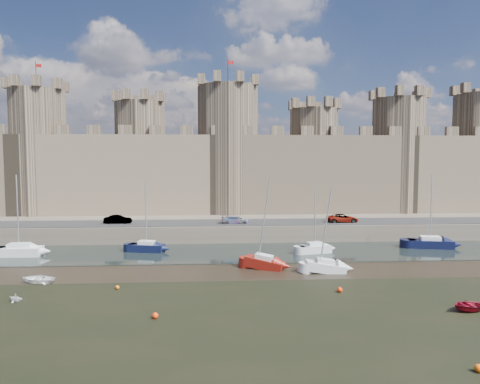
{
  "coord_description": "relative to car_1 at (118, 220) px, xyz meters",
  "views": [
    {
      "loc": [
        -0.61,
        -30.96,
        12.05
      ],
      "look_at": [
        2.62,
        22.0,
        8.13
      ],
      "focal_mm": 32.0,
      "sensor_mm": 36.0,
      "label": 1
    }
  ],
  "objects": [
    {
      "name": "ground",
      "position": [
        15.09,
        -33.86,
        -3.17
      ],
      "size": [
        160.0,
        160.0,
        0.0
      ],
      "primitive_type": "plane",
      "color": "black",
      "rests_on": "ground"
    },
    {
      "name": "seaweed_patch",
      "position": [
        15.09,
        -39.86,
        -3.16
      ],
      "size": [
        70.0,
        34.0,
        0.01
      ],
      "primitive_type": "cube",
      "color": "black",
      "rests_on": "ground"
    },
    {
      "name": "water_channel",
      "position": [
        15.09,
        -9.86,
        -3.13
      ],
      "size": [
        160.0,
        12.0,
        0.08
      ],
      "primitive_type": "cube",
      "color": "black",
      "rests_on": "ground"
    },
    {
      "name": "quay",
      "position": [
        15.09,
        26.14,
        -1.92
      ],
      "size": [
        160.0,
        60.0,
        2.5
      ],
      "primitive_type": "cube",
      "color": "#4C443A",
      "rests_on": "ground"
    },
    {
      "name": "road",
      "position": [
        15.09,
        0.14,
        -0.62
      ],
      "size": [
        160.0,
        7.0,
        0.1
      ],
      "primitive_type": "cube",
      "color": "black",
      "rests_on": "quay"
    },
    {
      "name": "castle",
      "position": [
        14.45,
        14.14,
        8.5
      ],
      "size": [
        108.5,
        11.0,
        29.0
      ],
      "color": "#42382B",
      "rests_on": "quay"
    },
    {
      "name": "car_1",
      "position": [
        0.0,
        0.0,
        0.0
      ],
      "size": [
        4.1,
        1.53,
        1.34
      ],
      "primitive_type": "imported",
      "rotation": [
        0.0,
        0.0,
        1.6
      ],
      "color": "gray",
      "rests_on": "quay"
    },
    {
      "name": "car_2",
      "position": [
        17.71,
        -1.02,
        -0.06
      ],
      "size": [
        4.31,
        1.97,
        1.22
      ],
      "primitive_type": "imported",
      "rotation": [
        0.0,
        0.0,
        1.51
      ],
      "color": "gray",
      "rests_on": "quay"
    },
    {
      "name": "car_3",
      "position": [
        34.19,
        -0.76,
        -0.0
      ],
      "size": [
        4.91,
        2.46,
        1.34
      ],
      "primitive_type": "imported",
      "rotation": [
        0.0,
        0.0,
        1.62
      ],
      "color": "gray",
      "rests_on": "quay"
    },
    {
      "name": "sailboat_0",
      "position": [
        -10.01,
        -10.29,
        -2.37
      ],
      "size": [
        5.48,
        2.17,
        10.21
      ],
      "rotation": [
        0.0,
        0.0,
        -0.01
      ],
      "color": "silver",
      "rests_on": "ground"
    },
    {
      "name": "sailboat_1",
      "position": [
        5.59,
        -8.71,
        -2.43
      ],
      "size": [
        4.83,
        2.75,
        9.11
      ],
      "rotation": [
        0.0,
        0.0,
        -0.23
      ],
      "color": "black",
      "rests_on": "ground"
    },
    {
      "name": "sailboat_2",
      "position": [
        27.48,
        -10.83,
        -2.42
      ],
      "size": [
        4.4,
        2.45,
        8.97
      ],
      "rotation": [
        0.0,
        0.0,
        0.21
      ],
      "color": "silver",
      "rests_on": "ground"
    },
    {
      "name": "sailboat_3",
      "position": [
        44.06,
        -8.59,
        -2.39
      ],
      "size": [
        6.11,
        3.43,
        10.1
      ],
      "rotation": [
        0.0,
        0.0,
        -0.22
      ],
      "color": "black",
      "rests_on": "ground"
    },
    {
      "name": "sailboat_4",
      "position": [
        20.02,
        -18.18,
        -2.43
      ],
      "size": [
        4.59,
        3.19,
        10.0
      ],
      "rotation": [
        0.0,
        0.0,
        -0.4
      ],
      "color": "maroon",
      "rests_on": "ground"
    },
    {
      "name": "sailboat_5",
      "position": [
        26.45,
        -20.1,
        -2.49
      ],
      "size": [
        4.36,
        1.94,
        9.18
      ],
      "rotation": [
        0.0,
        0.0,
        -0.07
      ],
      "color": "silver",
      "rests_on": "ground"
    },
    {
      "name": "dinghy_3",
      "position": [
        -2.45,
        -28.04,
        -2.84
      ],
      "size": [
        1.49,
        1.37,
        0.66
      ],
      "primitive_type": "imported",
      "rotation": [
        1.57,
        0.0,
        1.31
      ],
      "color": "white",
      "rests_on": "ground"
    },
    {
      "name": "dinghy_4",
      "position": [
        34.9,
        -32.5,
        -2.83
      ],
      "size": [
        3.83,
        3.22,
        0.68
      ],
      "primitive_type": "imported",
      "rotation": [
        1.57,
        0.0,
        5.02
      ],
      "color": "maroon",
      "rests_on": "ground"
    },
    {
      "name": "dinghy_6",
      "position": [
        -2.88,
        -22.32,
        -2.85
      ],
      "size": [
        3.09,
        2.23,
        0.63
      ],
      "primitive_type": "imported",
      "rotation": [
        1.57,
        0.0,
        4.73
      ],
      "color": "white",
      "rests_on": "ground"
    },
    {
      "name": "buoy_1",
      "position": [
        5.4,
        -24.95,
        -2.98
      ],
      "size": [
        0.37,
        0.37,
        0.37
      ],
      "primitive_type": "sphere",
      "color": "orange",
      "rests_on": "ground"
    },
    {
      "name": "buoy_2",
      "position": [
        29.49,
        -42.19,
        -2.93
      ],
      "size": [
        0.48,
        0.48,
        0.48
      ],
      "primitive_type": "sphere",
      "color": "#E6560A",
      "rests_on": "ground"
    },
    {
      "name": "buoy_3",
      "position": [
        25.94,
        -27.14,
        -2.92
      ],
      "size": [
        0.49,
        0.49,
        0.49
      ],
      "primitive_type": "sphere",
      "color": "red",
      "rests_on": "ground"
    },
    {
      "name": "buoy_4",
      "position": [
        9.96,
        -32.7,
        -2.93
      ],
      "size": [
        0.48,
        0.48,
        0.48
      ],
      "primitive_type": "sphere",
      "color": "#F2330A",
      "rests_on": "ground"
    }
  ]
}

